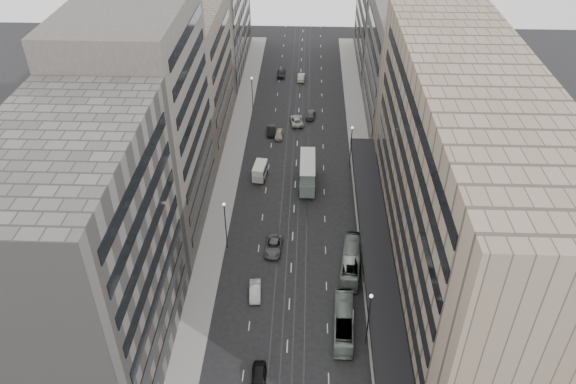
# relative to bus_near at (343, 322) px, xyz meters

# --- Properties ---
(ground) EXTENTS (220.00, 220.00, 0.00)m
(ground) POSITION_rel_bus_near_xyz_m (-6.95, 3.11, -1.39)
(ground) COLOR black
(ground) RESTS_ON ground
(sidewalk_right) EXTENTS (4.00, 125.00, 0.15)m
(sidewalk_right) POSITION_rel_bus_near_xyz_m (5.05, 40.61, -1.31)
(sidewalk_right) COLOR gray
(sidewalk_right) RESTS_ON ground
(sidewalk_left) EXTENTS (4.00, 125.00, 0.15)m
(sidewalk_left) POSITION_rel_bus_near_xyz_m (-18.95, 40.61, -1.31)
(sidewalk_left) COLOR gray
(sidewalk_left) RESTS_ON ground
(department_store) EXTENTS (19.20, 60.00, 30.00)m
(department_store) POSITION_rel_bus_near_xyz_m (14.50, 11.11, 13.56)
(department_store) COLOR gray
(department_store) RESTS_ON ground
(building_right_mid) EXTENTS (15.00, 28.00, 24.00)m
(building_right_mid) POSITION_rel_bus_near_xyz_m (14.55, 55.11, 10.61)
(building_right_mid) COLOR #4B4641
(building_right_mid) RESTS_ON ground
(building_right_far) EXTENTS (15.00, 32.00, 28.00)m
(building_right_far) POSITION_rel_bus_near_xyz_m (14.55, 85.11, 12.61)
(building_right_far) COLOR #625D58
(building_right_far) RESTS_ON ground
(building_left_a) EXTENTS (15.00, 28.00, 30.00)m
(building_left_a) POSITION_rel_bus_near_xyz_m (-28.45, -4.89, 13.61)
(building_left_a) COLOR #625D58
(building_left_a) RESTS_ON ground
(building_left_b) EXTENTS (15.00, 26.00, 34.00)m
(building_left_b) POSITION_rel_bus_near_xyz_m (-28.45, 22.11, 15.61)
(building_left_b) COLOR #4B4641
(building_left_b) RESTS_ON ground
(building_left_c) EXTENTS (15.00, 28.00, 25.00)m
(building_left_c) POSITION_rel_bus_near_xyz_m (-28.45, 49.11, 11.11)
(building_left_c) COLOR #675E50
(building_left_c) RESTS_ON ground
(building_left_d) EXTENTS (15.00, 38.00, 28.00)m
(building_left_d) POSITION_rel_bus_near_xyz_m (-28.45, 82.11, 12.61)
(building_left_d) COLOR #625D58
(building_left_d) RESTS_ON ground
(lamp_right_near) EXTENTS (0.44, 0.44, 8.32)m
(lamp_right_near) POSITION_rel_bus_near_xyz_m (2.75, -1.89, 3.82)
(lamp_right_near) COLOR #262628
(lamp_right_near) RESTS_ON ground
(lamp_right_far) EXTENTS (0.44, 0.44, 8.32)m
(lamp_right_far) POSITION_rel_bus_near_xyz_m (2.75, 38.11, 3.82)
(lamp_right_far) COLOR #262628
(lamp_right_far) RESTS_ON ground
(lamp_left_near) EXTENTS (0.44, 0.44, 8.32)m
(lamp_left_near) POSITION_rel_bus_near_xyz_m (-16.65, 15.11, 3.82)
(lamp_left_near) COLOR #262628
(lamp_left_near) RESTS_ON ground
(lamp_left_far) EXTENTS (0.44, 0.44, 8.32)m
(lamp_left_far) POSITION_rel_bus_near_xyz_m (-16.65, 58.11, 3.82)
(lamp_left_far) COLOR #262628
(lamp_left_far) RESTS_ON ground
(bus_near) EXTENTS (2.77, 10.06, 2.77)m
(bus_near) POSITION_rel_bus_near_xyz_m (0.00, 0.00, 0.00)
(bus_near) COLOR gray
(bus_near) RESTS_ON ground
(bus_far) EXTENTS (3.71, 10.85, 2.96)m
(bus_far) POSITION_rel_bus_near_xyz_m (1.55, 11.30, 0.09)
(bus_far) COLOR gray
(bus_far) RESTS_ON ground
(double_decker) EXTENTS (2.84, 9.13, 4.99)m
(double_decker) POSITION_rel_bus_near_xyz_m (-4.89, 31.96, 1.31)
(double_decker) COLOR slate
(double_decker) RESTS_ON ground
(vw_microbus) EXTENTS (2.37, 4.66, 2.44)m
(vw_microbus) POSITION_rel_bus_near_xyz_m (0.18, -0.95, -0.03)
(vw_microbus) COLOR #515758
(vw_microbus) RESTS_ON ground
(panel_van) EXTENTS (2.61, 4.64, 2.79)m
(panel_van) POSITION_rel_bus_near_xyz_m (-13.21, 33.87, 0.15)
(panel_van) COLOR beige
(panel_van) RESTS_ON ground
(sedan_0) EXTENTS (1.90, 4.39, 1.47)m
(sedan_0) POSITION_rel_bus_near_xyz_m (-10.02, -8.04, -0.65)
(sedan_0) COLOR black
(sedan_0) RESTS_ON ground
(sedan_1) EXTENTS (1.78, 4.32, 1.39)m
(sedan_1) POSITION_rel_bus_near_xyz_m (-11.65, 5.61, -0.69)
(sedan_1) COLOR silver
(sedan_1) RESTS_ON ground
(sedan_2) EXTENTS (2.70, 5.34, 1.45)m
(sedan_2) POSITION_rel_bus_near_xyz_m (-9.69, 14.78, -0.66)
(sedan_2) COLOR #525254
(sedan_2) RESTS_ON ground
(sedan_4) EXTENTS (1.78, 4.06, 1.36)m
(sedan_4) POSITION_rel_bus_near_xyz_m (-10.61, 48.31, -0.71)
(sedan_4) COLOR #AB9F8E
(sedan_4) RESTS_ON ground
(sedan_5) EXTENTS (1.66, 4.31, 1.40)m
(sedan_5) POSITION_rel_bus_near_xyz_m (-12.25, 49.72, -0.69)
(sedan_5) COLOR black
(sedan_5) RESTS_ON ground
(sedan_6) EXTENTS (3.07, 5.50, 1.45)m
(sedan_6) POSITION_rel_bus_near_xyz_m (-7.30, 54.12, -0.66)
(sedan_6) COLOR #B7B7B3
(sedan_6) RESTS_ON ground
(sedan_7) EXTENTS (2.32, 4.73, 1.32)m
(sedan_7) POSITION_rel_bus_near_xyz_m (-4.42, 57.06, -0.73)
(sedan_7) COLOR #505052
(sedan_7) RESTS_ON ground
(sedan_8) EXTENTS (1.88, 4.64, 1.58)m
(sedan_8) POSITION_rel_bus_near_xyz_m (-11.61, 77.63, -0.60)
(sedan_8) COLOR #252427
(sedan_8) RESTS_ON ground
(sedan_9) EXTENTS (1.74, 4.55, 1.48)m
(sedan_9) POSITION_rel_bus_near_xyz_m (-6.77, 75.47, -0.65)
(sedan_9) COLOR #B3AE94
(sedan_9) RESTS_ON ground
(pedestrian) EXTENTS (0.70, 0.61, 1.61)m
(pedestrian) POSITION_rel_bus_near_xyz_m (4.62, -8.16, -0.43)
(pedestrian) COLOR black
(pedestrian) RESTS_ON sidewalk_right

